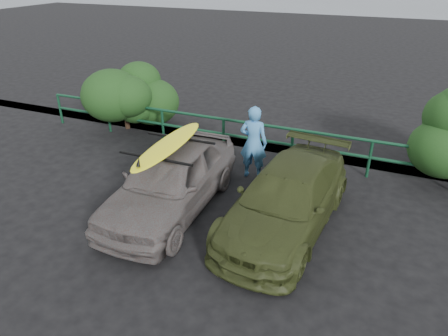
# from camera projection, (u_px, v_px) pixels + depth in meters

# --- Properties ---
(ground) EXTENTS (80.00, 80.00, 0.00)m
(ground) POSITION_uv_depth(u_px,v_px,m) (168.00, 268.00, 7.23)
(ground) COLOR black
(ocean) EXTENTS (200.00, 200.00, 0.00)m
(ocean) POSITION_uv_depth(u_px,v_px,m) (380.00, 0.00, 56.35)
(ocean) COLOR slate
(ocean) RESTS_ON ground
(guardrail) EXTENTS (14.00, 0.08, 1.04)m
(guardrail) POSITION_uv_depth(u_px,v_px,m) (257.00, 140.00, 11.08)
(guardrail) COLOR #124128
(guardrail) RESTS_ON ground
(shrub_left) EXTENTS (3.20, 2.40, 1.98)m
(shrub_left) POSITION_uv_depth(u_px,v_px,m) (120.00, 99.00, 12.83)
(shrub_left) COLOR #1E4418
(shrub_left) RESTS_ON ground
(sedan) EXTENTS (1.79, 4.31, 1.46)m
(sedan) POSITION_uv_depth(u_px,v_px,m) (171.00, 179.00, 8.67)
(sedan) COLOR #615856
(sedan) RESTS_ON ground
(olive_vehicle) EXTENTS (2.22, 4.56, 1.28)m
(olive_vehicle) POSITION_uv_depth(u_px,v_px,m) (286.00, 199.00, 8.13)
(olive_vehicle) COLOR #353D1B
(olive_vehicle) RESTS_ON ground
(man) EXTENTS (0.72, 0.51, 1.89)m
(man) POSITION_uv_depth(u_px,v_px,m) (253.00, 143.00, 9.89)
(man) COLOR #458ED0
(man) RESTS_ON ground
(roof_rack) EXTENTS (1.66, 1.18, 0.05)m
(roof_rack) POSITION_uv_depth(u_px,v_px,m) (169.00, 148.00, 8.32)
(roof_rack) COLOR black
(roof_rack) RESTS_ON sedan
(surfboard) EXTENTS (0.61, 2.73, 0.08)m
(surfboard) POSITION_uv_depth(u_px,v_px,m) (168.00, 145.00, 8.29)
(surfboard) COLOR #FFFD1A
(surfboard) RESTS_ON roof_rack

